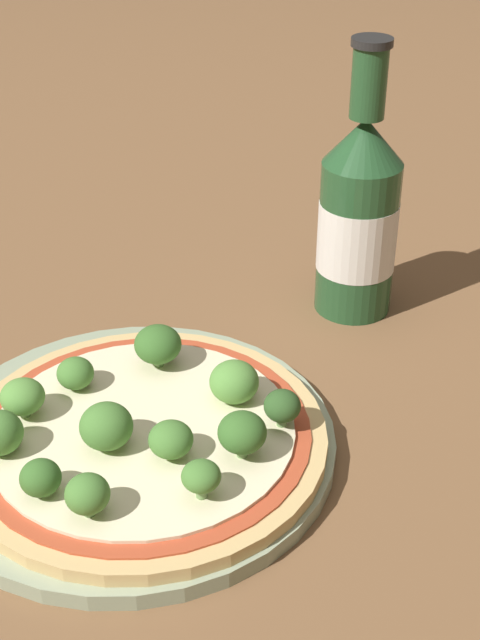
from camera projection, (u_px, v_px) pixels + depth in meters
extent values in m
plane|color=brown|center=(123.00, 455.00, 0.61)|extent=(3.00, 3.00, 0.00)
cylinder|color=#93A384|center=(136.00, 445.00, 0.61)|extent=(0.28, 0.28, 0.01)
cylinder|color=tan|center=(144.00, 438.00, 0.60)|extent=(0.25, 0.25, 0.01)
cylinder|color=#B74728|center=(143.00, 432.00, 0.60)|extent=(0.23, 0.23, 0.00)
cylinder|color=beige|center=(143.00, 430.00, 0.60)|extent=(0.20, 0.20, 0.00)
cylinder|color=#6B8E51|center=(234.00, 395.00, 0.62)|extent=(0.01, 0.01, 0.01)
ellipsoid|color=#568E3D|center=(234.00, 382.00, 0.62)|extent=(0.03, 0.03, 0.03)
cylinder|color=#6B8E51|center=(242.00, 448.00, 0.57)|extent=(0.01, 0.01, 0.01)
ellipsoid|color=#386628|center=(242.00, 432.00, 0.56)|extent=(0.03, 0.03, 0.03)
cylinder|color=#6B8E51|center=(89.00, 508.00, 0.53)|extent=(0.01, 0.01, 0.01)
ellipsoid|color=#477A33|center=(87.00, 494.00, 0.52)|extent=(0.03, 0.03, 0.02)
cylinder|color=#6B8E51|center=(81.00, 382.00, 0.63)|extent=(0.01, 0.01, 0.01)
ellipsoid|color=#477A33|center=(80.00, 371.00, 0.63)|extent=(0.03, 0.03, 0.02)
cylinder|color=#6B8E51|center=(108.00, 441.00, 0.58)|extent=(0.01, 0.01, 0.01)
ellipsoid|color=#477A33|center=(106.00, 426.00, 0.57)|extent=(0.03, 0.03, 0.03)
cylinder|color=#6B8E51|center=(159.00, 359.00, 0.65)|extent=(0.01, 0.01, 0.01)
ellipsoid|color=#386628|center=(158.00, 344.00, 0.65)|extent=(0.03, 0.03, 0.03)
cylinder|color=#6B8E51|center=(207.00, 486.00, 0.54)|extent=(0.01, 0.01, 0.01)
ellipsoid|color=#477A33|center=(206.00, 473.00, 0.53)|extent=(0.02, 0.02, 0.02)
cylinder|color=#6B8E51|center=(25.00, 410.00, 0.60)|extent=(0.01, 0.01, 0.01)
ellipsoid|color=#568E3D|center=(22.00, 397.00, 0.60)|extent=(0.03, 0.03, 0.02)
cylinder|color=#6B8E51|center=(171.00, 452.00, 0.57)|extent=(0.01, 0.01, 0.01)
ellipsoid|color=#477A33|center=(171.00, 439.00, 0.56)|extent=(0.03, 0.03, 0.02)
cylinder|color=#6B8E51|center=(42.00, 489.00, 0.54)|extent=(0.01, 0.01, 0.01)
ellipsoid|color=#386628|center=(40.00, 478.00, 0.54)|extent=(0.03, 0.03, 0.02)
cylinder|color=#6B8E51|center=(2.00, 446.00, 0.57)|extent=(0.01, 0.01, 0.01)
cylinder|color=#6B8E51|center=(282.00, 419.00, 0.60)|extent=(0.01, 0.01, 0.01)
ellipsoid|color=#2D5123|center=(282.00, 406.00, 0.59)|extent=(0.02, 0.02, 0.02)
cylinder|color=#234C28|center=(357.00, 238.00, 0.74)|extent=(0.07, 0.07, 0.13)
cylinder|color=silver|center=(357.00, 235.00, 0.74)|extent=(0.07, 0.07, 0.06)
cone|color=#234C28|center=(364.00, 141.00, 0.70)|extent=(0.07, 0.07, 0.04)
cylinder|color=#234C28|center=(369.00, 82.00, 0.67)|extent=(0.03, 0.03, 0.05)
cylinder|color=black|center=(372.00, 42.00, 0.66)|extent=(0.03, 0.03, 0.01)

